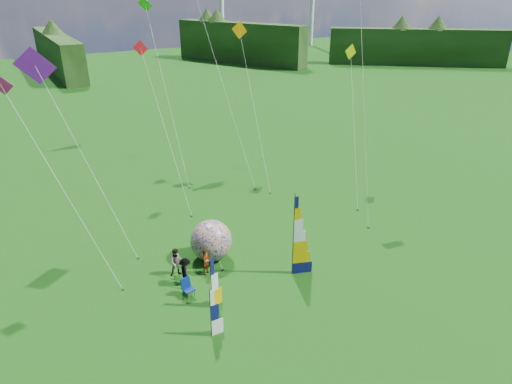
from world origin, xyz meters
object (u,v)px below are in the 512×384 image
spectator_c (185,272)px  camp_chair (188,288)px  bol_inflatable (211,241)px  spectator_d (205,249)px  side_banner_left (211,284)px  side_banner_far (211,314)px  kite_whale (223,78)px  feather_banner_main (293,237)px  spectator_a (206,262)px  spectator_b (177,262)px

spectator_c → camp_chair: size_ratio=1.58×
bol_inflatable → spectator_d: 0.72m
side_banner_left → side_banner_far: 2.32m
kite_whale → side_banner_left: bearing=-105.2°
kite_whale → feather_banner_main: bearing=-90.3°
camp_chair → kite_whale: size_ratio=0.07×
spectator_d → kite_whale: size_ratio=0.09×
camp_chair → spectator_d: bearing=40.7°
spectator_c → spectator_a: bearing=-70.8°
camp_chair → feather_banner_main: bearing=-20.6°
bol_inflatable → camp_chair: 4.27m
bol_inflatable → side_banner_far: bearing=-115.1°
side_banner_far → kite_whale: (11.24, 20.80, 7.42)m
side_banner_left → spectator_c: 2.92m
side_banner_far → kite_whale: 24.78m
feather_banner_main → spectator_a: size_ratio=3.10×
spectator_c → kite_whale: (10.67, 15.92, 7.96)m
feather_banner_main → spectator_a: 5.72m
spectator_a → spectator_b: (-1.63, 0.81, 0.07)m
spectator_b → kite_whale: (10.76, 14.70, 7.94)m
side_banner_left → spectator_a: bearing=57.6°
side_banner_left → spectator_d: 5.12m
feather_banner_main → side_banner_left: bearing=-156.3°
feather_banner_main → bol_inflatable: size_ratio=1.97×
spectator_c → bol_inflatable: bearing=-50.3°
side_banner_far → camp_chair: bearing=86.4°
side_banner_left → spectator_d: side_banner_left is taller
side_banner_far → spectator_b: 6.14m
spectator_a → camp_chair: (-1.86, -1.60, -0.29)m
side_banner_far → bol_inflatable: size_ratio=1.06×
side_banner_left → spectator_b: bearing=84.0°
spectator_c → spectator_d: size_ratio=1.16×
feather_banner_main → side_banner_far: size_ratio=1.86×
side_banner_left → kite_whale: size_ratio=0.18×
spectator_b → camp_chair: size_ratio=1.62×
bol_inflatable → spectator_b: size_ratio=1.47×
side_banner_left → camp_chair: 2.07m
spectator_b → kite_whale: kite_whale is taller
spectator_b → spectator_c: size_ratio=1.03×
side_banner_far → spectator_d: size_ratio=1.84×
spectator_a → side_banner_far: bearing=-147.1°
side_banner_far → spectator_b: side_banner_far is taller
spectator_d → spectator_b: bearing=68.7°
feather_banner_main → spectator_d: bearing=152.4°
spectator_c → feather_banner_main: bearing=-106.3°
bol_inflatable → spectator_a: bol_inflatable is taller
feather_banner_main → spectator_d: (-4.03, 4.27, -1.92)m
spectator_a → spectator_b: bearing=118.2°
camp_chair → bol_inflatable: bearing=35.5°
spectator_c → kite_whale: 20.75m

